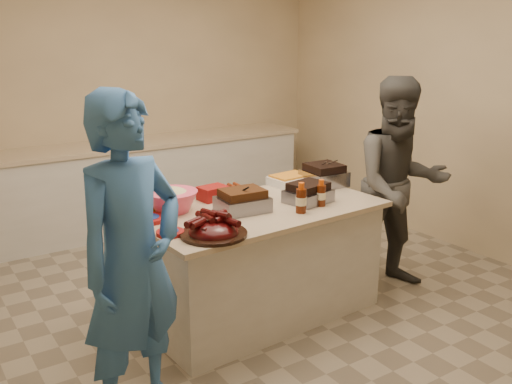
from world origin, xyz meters
TOP-DOWN VIEW (x-y plane):
  - room at (0.00, 0.00)m, footprint 4.50×5.00m
  - back_counter at (0.00, 2.20)m, footprint 3.60×0.64m
  - island at (-0.09, -0.14)m, footprint 1.76×0.99m
  - rib_platter at (-0.63, -0.45)m, footprint 0.45×0.45m
  - pulled_pork_tray at (-0.23, -0.15)m, footprint 0.35×0.27m
  - brisket_tray at (0.27, -0.22)m, footprint 0.34×0.30m
  - roasting_pan at (0.66, 0.07)m, footprint 0.31×0.31m
  - coleslaw_bowl at (-0.63, 0.12)m, footprint 0.37×0.37m
  - sausage_plate at (-0.08, 0.19)m, footprint 0.31×0.31m
  - mac_cheese_dish at (0.46, 0.25)m, footprint 0.33×0.26m
  - bbq_bottle_a at (0.08, -0.39)m, footprint 0.07×0.07m
  - bbq_bottle_b at (0.29, -0.34)m, footprint 0.07×0.07m
  - mustard_bottle at (-0.24, -0.07)m, footprint 0.04×0.04m
  - sauce_bowl at (-0.20, 0.04)m, footprint 0.13×0.05m
  - plate_stack_large at (-0.84, 0.02)m, footprint 0.23×0.23m
  - plate_stack_small at (-0.84, -0.29)m, footprint 0.18×0.18m
  - plastic_cup at (-0.73, 0.17)m, footprint 0.11×0.10m
  - basket_stack at (-0.26, 0.21)m, footprint 0.21×0.17m
  - guest_gray at (1.09, -0.32)m, footprint 1.39×1.85m

SIDE VIEW (x-z plane):
  - room at x=0.00m, z-range -1.35..1.35m
  - island at x=-0.09m, z-range -0.41..0.41m
  - guest_gray at x=1.09m, z-range -0.32..0.32m
  - back_counter at x=0.00m, z-range 0.00..0.90m
  - rib_platter at x=-0.63m, z-range 0.73..0.89m
  - pulled_pork_tray at x=-0.23m, z-range 0.76..0.86m
  - brisket_tray at x=0.27m, z-range 0.77..0.86m
  - roasting_pan at x=0.66m, z-range 0.75..0.87m
  - coleslaw_bowl at x=-0.63m, z-range 0.69..0.93m
  - sausage_plate at x=-0.08m, z-range 0.78..0.84m
  - mac_cheese_dish at x=0.46m, z-range 0.77..0.85m
  - bbq_bottle_a at x=0.08m, z-range 0.71..0.92m
  - bbq_bottle_b at x=0.29m, z-range 0.72..0.91m
  - mustard_bottle at x=-0.24m, z-range 0.76..0.86m
  - sauce_bowl at x=-0.20m, z-range 0.75..0.88m
  - plate_stack_large at x=-0.84m, z-range 0.80..0.82m
  - plate_stack_small at x=-0.84m, z-range 0.80..0.82m
  - plastic_cup at x=-0.73m, z-range 0.76..0.86m
  - basket_stack at x=-0.26m, z-range 0.76..0.86m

